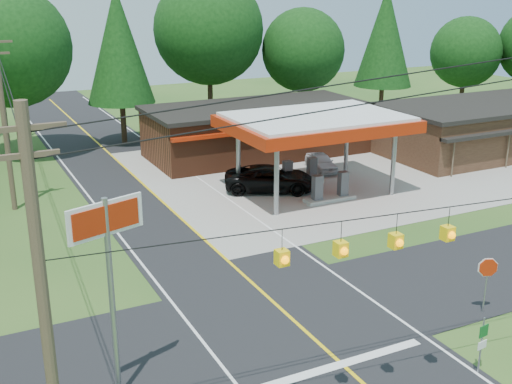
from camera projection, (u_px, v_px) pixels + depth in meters
name	position (u px, v px, depth m)	size (l,w,h in m)	color
ground	(290.00, 318.00, 24.84)	(120.00, 120.00, 0.00)	#284F1B
main_highway	(290.00, 317.00, 24.84)	(8.00, 120.00, 0.02)	black
cross_road	(290.00, 317.00, 24.84)	(70.00, 7.00, 0.02)	black
lane_center_yellow	(290.00, 317.00, 24.83)	(0.15, 110.00, 0.00)	yellow
gas_canopy	(316.00, 125.00, 38.40)	(10.60, 7.40, 4.88)	gray
convenience_store	(257.00, 130.00, 48.05)	(16.40, 7.55, 3.80)	#562A18
strip_building	(504.00, 125.00, 49.70)	(20.40, 8.75, 3.80)	#3B2418
utility_pole_near_left	(44.00, 304.00, 14.96)	(1.80, 0.30, 10.00)	#473828
utility_pole_far_left	(4.00, 120.00, 35.18)	(1.80, 0.30, 10.00)	#473828
utility_pole_north	(1.00, 85.00, 50.43)	(0.30, 0.30, 9.50)	#473828
overhead_beacons	(370.00, 220.00, 17.39)	(17.04, 2.04, 1.03)	black
treeline_backdrop	(129.00, 59.00, 43.32)	(70.27, 51.59, 13.30)	#332316
suv_car	(271.00, 179.00, 39.79)	(5.69, 5.69, 1.58)	black
sedan_car	(321.00, 162.00, 44.21)	(3.49, 3.49, 1.19)	silver
big_stop_sign	(109.00, 254.00, 18.56)	(2.35, 0.85, 6.59)	gray
octagonal_stop_sign	(487.00, 272.00, 24.69)	(0.76, 0.38, 2.35)	gray
route_sign_post	(482.00, 341.00, 20.94)	(0.42, 0.12, 2.05)	gray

